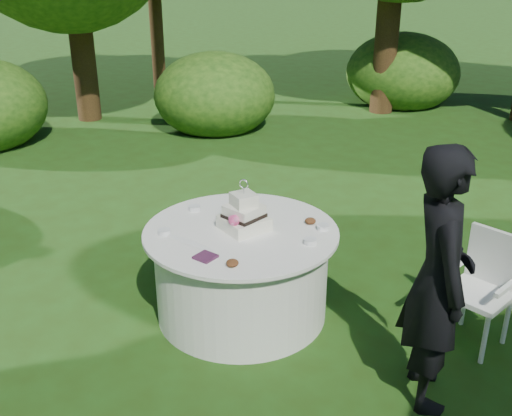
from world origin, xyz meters
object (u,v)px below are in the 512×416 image
Objects in this scene: napkins at (205,257)px; table at (241,272)px; guest at (438,280)px; cake at (244,216)px; chair at (485,281)px.

table is (-0.08, 0.52, -0.39)m from napkins.
guest reaches higher than table.
guest is at bearing -1.98° from cake.
guest is 2.01× the size of chair.
cake reaches higher than chair.
chair reaches higher than table.
table is 1.89m from chair.
cake is at bearing -154.84° from chair.
chair is (1.69, 0.79, -0.36)m from cake.
napkins is at bearing -80.77° from table.
napkins is at bearing -140.31° from chair.
guest is at bearing 17.76° from napkins.
guest is 4.19× the size of cake.
table is 3.63× the size of cake.
table is at bearing 99.23° from napkins.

